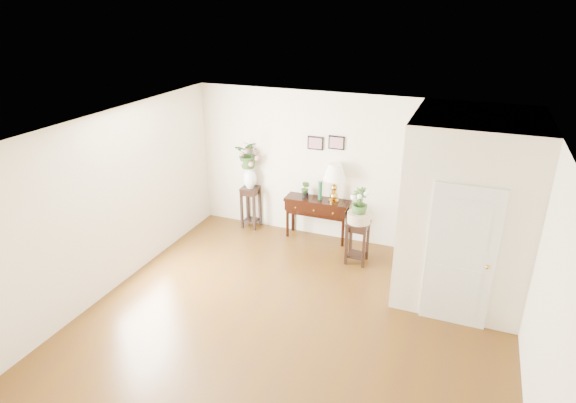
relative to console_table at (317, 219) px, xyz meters
The scene contains 21 objects.
floor 2.66m from the console_table, 78.38° to the right, with size 6.00×5.50×0.02m, color #51320F.
ceiling 3.55m from the console_table, 78.38° to the right, with size 6.00×5.50×0.02m, color white.
wall_back 1.14m from the console_table, 18.81° to the left, with size 6.00×0.02×2.80m, color beige.
wall_front 5.44m from the console_table, 84.33° to the right, with size 6.00×0.02×2.80m, color beige.
wall_left 3.70m from the console_table, 133.88° to the right, with size 0.02×5.50×2.80m, color beige.
wall_right 4.48m from the console_table, 36.07° to the right, with size 0.02×5.50×2.80m, color beige.
partition 2.92m from the console_table, 16.83° to the right, with size 1.80×1.95×2.80m, color beige.
door 3.25m from the console_table, 34.33° to the right, with size 0.90×0.05×2.10m, color silver.
art_print_left 1.45m from the console_table, 127.20° to the left, with size 0.30×0.02×0.25m, color black.
art_print_right 1.53m from the console_table, 29.87° to the left, with size 0.30×0.02×0.25m, color black.
wall_ornament 2.45m from the console_table, 21.64° to the right, with size 0.51×0.51×0.07m, color #B4923B.
console_table is the anchor object (origin of this frame).
table_lamp 0.82m from the console_table, ahead, with size 0.42×0.42×0.74m, color #B7862B.
green_vase 0.58m from the console_table, ahead, with size 0.07×0.07×0.36m, color #15472B.
potted_plant 0.62m from the console_table, behind, with size 0.18×0.14×0.32m, color #28491B.
plant_stand_a 1.41m from the console_table, behind, with size 0.33×0.33×0.85m, color black.
porcelain_vase 1.56m from the console_table, behind, with size 0.26×0.26×0.46m, color white, non-canonical shape.
lily_arrangement 1.80m from the console_table, behind, with size 0.51×0.44×0.57m, color #28491B.
plant_stand_b 1.13m from the console_table, 33.31° to the right, with size 0.36×0.36×0.77m, color black.
ceramic_bowl 1.21m from the console_table, 33.31° to the right, with size 0.40×0.40×0.18m, color beige.
narcissus 1.34m from the console_table, 33.31° to the right, with size 0.28×0.28×0.50m, color #28491B.
Camera 1 is at (2.01, -5.40, 4.30)m, focal length 30.00 mm.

